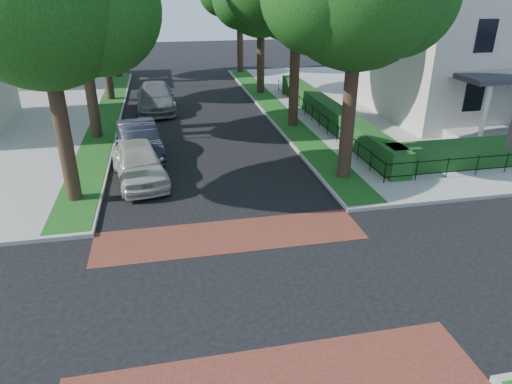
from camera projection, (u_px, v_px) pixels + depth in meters
ground at (248, 294)px, 12.49m from camera, size 120.00×120.00×0.00m
sidewalk_ne at (464, 99)px, 32.93m from camera, size 30.00×30.00×0.15m
crosswalk_far at (230, 236)px, 15.33m from camera, size 9.00×2.20×0.01m
grass_strip_ne at (274, 108)px, 30.41m from camera, size 1.60×29.80×0.02m
grass_strip_nw at (106, 116)px, 28.44m from camera, size 1.60×29.80×0.02m
hedge_main_road at (329, 113)px, 26.93m from camera, size 1.00×18.00×1.20m
fence_main_road at (316, 116)px, 26.85m from camera, size 0.06×18.00×0.90m
house_victorian at (485, 14)px, 27.33m from camera, size 13.00×13.05×12.48m
parked_car_front at (138, 163)px, 19.27m from camera, size 2.76×5.15×1.66m
parked_car_middle at (139, 140)px, 22.08m from camera, size 2.53×5.19×1.64m
parked_car_rear at (156, 97)px, 30.13m from camera, size 2.53×5.98×1.72m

